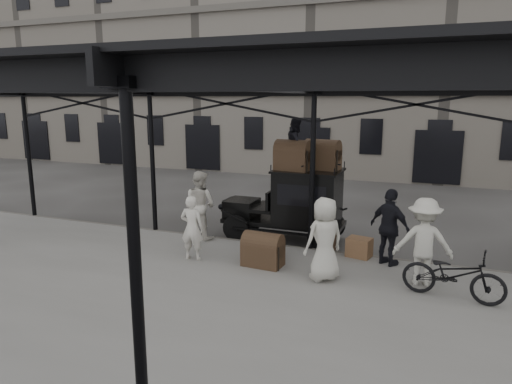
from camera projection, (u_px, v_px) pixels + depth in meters
ground at (289, 280)px, 10.75m from camera, size 120.00×120.00×0.00m
platform at (259, 313)px, 8.91m from camera, size 28.00×8.00×0.15m
canopy at (265, 76)px, 8.25m from camera, size 22.50×9.00×4.74m
building_frontage at (385, 48)px, 25.78m from camera, size 64.00×8.00×14.00m
taxi at (297, 202)px, 13.46m from camera, size 3.65×1.55×2.18m
porter_left at (192, 228)px, 11.53m from camera, size 0.64×0.45×1.67m
porter_midleft at (200, 205)px, 13.33m from camera, size 1.12×0.97×2.00m
porter_centre at (324, 239)px, 10.21m from camera, size 1.09×1.09×1.91m
porter_official at (390, 227)px, 11.12m from camera, size 1.20×0.99×1.91m
porter_right at (423, 242)px, 9.94m from camera, size 1.34×0.87×1.95m
bicycle at (453, 275)px, 9.29m from camera, size 2.07×0.95×1.05m
porter_roof at (296, 144)px, 13.04m from camera, size 0.62×0.76×1.47m
steamer_trunk_roof_near at (293, 158)px, 12.99m from camera, size 1.05×0.72×0.72m
steamer_trunk_roof_far at (322, 157)px, 13.14m from camera, size 1.06×0.74×0.72m
steamer_trunk_platform at (263, 252)px, 11.19m from camera, size 1.00×0.65×0.71m
wicker_hamper at (359, 247)px, 11.84m from camera, size 0.68×0.57×0.50m
suitcase_upright at (331, 245)px, 12.11m from camera, size 0.15×0.60×0.45m
suitcase_flat at (273, 248)px, 11.90m from camera, size 0.61×0.36×0.40m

